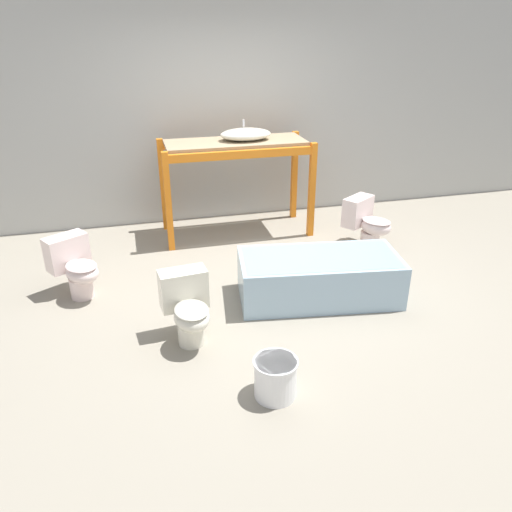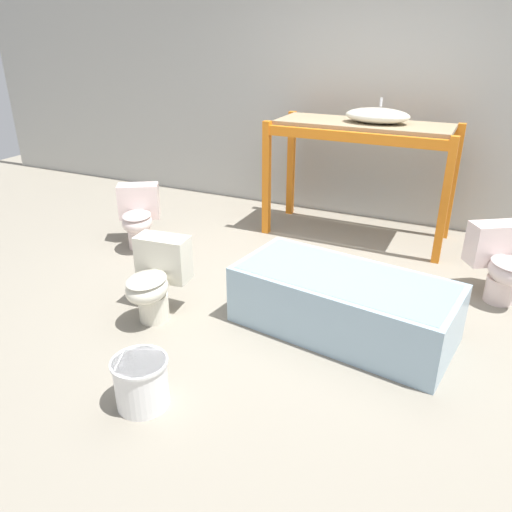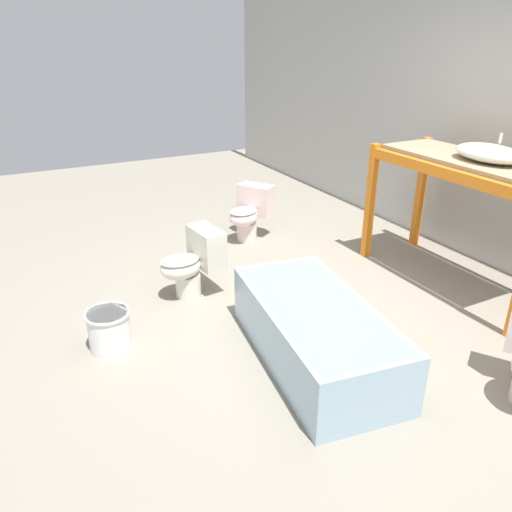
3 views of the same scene
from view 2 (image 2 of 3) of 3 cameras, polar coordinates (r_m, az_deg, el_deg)
ground_plane at (r=4.01m, az=5.41°, el=-4.46°), size 12.00×12.00×0.00m
warehouse_wall_rear at (r=5.51m, az=14.13°, el=20.37°), size 10.80×0.08×3.20m
shelving_rack at (r=4.98m, az=11.99°, el=12.47°), size 1.76×0.73×1.14m
sink_basin at (r=4.91m, az=13.71°, el=15.33°), size 0.60×0.37×0.22m
bathtub_main at (r=3.49m, az=9.95°, el=-4.91°), size 1.57×0.89×0.43m
toilet_near at (r=4.92m, az=-13.29°, el=4.57°), size 0.56×0.62×0.57m
toilet_far at (r=4.26m, az=26.18°, el=-0.58°), size 0.57×0.62×0.57m
toilet_extra at (r=3.66m, az=-11.41°, el=-2.43°), size 0.40×0.56×0.57m
bucket_white at (r=2.93m, az=-12.98°, el=-13.80°), size 0.32×0.32×0.29m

